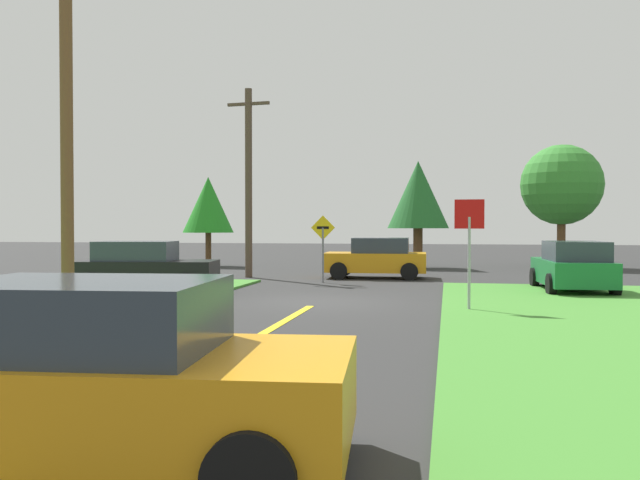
{
  "coord_description": "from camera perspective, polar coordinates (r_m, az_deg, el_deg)",
  "views": [
    {
      "loc": [
        3.51,
        -17.74,
        2.09
      ],
      "look_at": [
        -0.52,
        2.96,
        1.64
      ],
      "focal_mm": 36.97,
      "sensor_mm": 36.0,
      "label": 1
    }
  ],
  "objects": [
    {
      "name": "lane_stripe_center",
      "position": [
        10.56,
        -8.78,
        -10.18
      ],
      "size": [
        0.2,
        14.0,
        0.01
      ],
      "primitive_type": "cube",
      "color": "yellow",
      "rests_on": "ground"
    },
    {
      "name": "direction_sign",
      "position": [
        24.25,
        0.26,
        -0.08
      ],
      "size": [
        0.91,
        0.08,
        2.49
      ],
      "color": "slate",
      "rests_on": "ground"
    },
    {
      "name": "car_behind_on_main_road",
      "position": [
        6.06,
        -17.85,
        -11.07
      ],
      "size": [
        4.18,
        2.44,
        1.62
      ],
      "rotation": [
        0.0,
        0.0,
        0.09
      ],
      "color": "orange",
      "rests_on": "ground"
    },
    {
      "name": "pine_tree_center",
      "position": [
        35.5,
        20.18,
        4.48
      ],
      "size": [
        4.06,
        4.06,
        6.21
      ],
      "color": "brown",
      "rests_on": "ground"
    },
    {
      "name": "stop_sign",
      "position": [
        16.33,
        12.8,
        0.55
      ],
      "size": [
        0.71,
        0.07,
        2.74
      ],
      "rotation": [
        0.0,
        0.0,
        3.11
      ],
      "color": "#9EA0A8",
      "rests_on": "ground"
    },
    {
      "name": "parked_car_near_building",
      "position": [
        21.15,
        -14.95,
        -2.32
      ],
      "size": [
        4.43,
        2.42,
        1.62
      ],
      "rotation": [
        0.0,
        0.0,
        0.15
      ],
      "color": "black",
      "rests_on": "ground"
    },
    {
      "name": "utility_pole_near",
      "position": [
        15.85,
        -21.08,
        9.69
      ],
      "size": [
        1.79,
        0.49,
        8.62
      ],
      "color": "brown",
      "rests_on": "ground"
    },
    {
      "name": "car_approaching_junction",
      "position": [
        26.55,
        4.93,
        -1.57
      ],
      "size": [
        4.1,
        2.27,
        1.62
      ],
      "rotation": [
        0.0,
        0.0,
        3.18
      ],
      "color": "orange",
      "rests_on": "ground"
    },
    {
      "name": "oak_tree_right",
      "position": [
        33.21,
        8.49,
        3.85
      ],
      "size": [
        3.05,
        3.05,
        5.34
      ],
      "color": "brown",
      "rests_on": "ground"
    },
    {
      "name": "ground_plane",
      "position": [
        18.2,
        -0.19,
        -5.38
      ],
      "size": [
        120.0,
        120.0,
        0.0
      ],
      "primitive_type": "plane",
      "color": "#2D2D2D"
    },
    {
      "name": "oak_tree_left",
      "position": [
        34.78,
        -9.65,
        3.0
      ],
      "size": [
        2.63,
        2.63,
        4.65
      ],
      "color": "brown",
      "rests_on": "ground"
    },
    {
      "name": "car_on_crossroad",
      "position": [
        22.17,
        21.05,
        -2.2
      ],
      "size": [
        2.21,
        4.07,
        1.62
      ],
      "rotation": [
        0.0,
        0.0,
        1.62
      ],
      "color": "#196B33",
      "rests_on": "ground"
    },
    {
      "name": "utility_pole_mid",
      "position": [
        26.99,
        -6.2,
        5.16
      ],
      "size": [
        1.8,
        0.29,
        7.66
      ],
      "color": "#4F3E31",
      "rests_on": "ground"
    }
  ]
}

